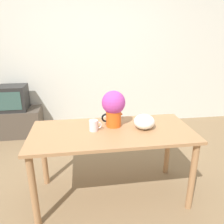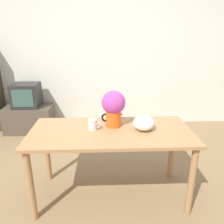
{
  "view_description": "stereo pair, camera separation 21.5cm",
  "coord_description": "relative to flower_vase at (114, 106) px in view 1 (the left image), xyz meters",
  "views": [
    {
      "loc": [
        -0.24,
        -1.92,
        1.61
      ],
      "look_at": [
        0.06,
        0.08,
        0.9
      ],
      "focal_mm": 35.0,
      "sensor_mm": 36.0,
      "label": 1
    },
    {
      "loc": [
        -0.02,
        -1.94,
        1.61
      ],
      "look_at": [
        0.06,
        0.08,
        0.9
      ],
      "focal_mm": 35.0,
      "sensor_mm": 36.0,
      "label": 2
    }
  ],
  "objects": [
    {
      "name": "ground_plane",
      "position": [
        -0.08,
        -0.08,
        -0.95
      ],
      "size": [
        12.0,
        12.0,
        0.0
      ],
      "primitive_type": "plane",
      "color": "#7F6647"
    },
    {
      "name": "white_bowl",
      "position": [
        0.28,
        -0.11,
        -0.13
      ],
      "size": [
        0.2,
        0.2,
        0.14
      ],
      "color": "white",
      "rests_on": "table"
    },
    {
      "name": "wall_back",
      "position": [
        -0.08,
        1.93,
        0.35
      ],
      "size": [
        8.0,
        0.05,
        2.6
      ],
      "color": "silver",
      "rests_on": "ground_plane"
    },
    {
      "name": "table",
      "position": [
        -0.03,
        -0.11,
        -0.31
      ],
      "size": [
        1.55,
        0.72,
        0.75
      ],
      "color": "#A3754C",
      "rests_on": "ground_plane"
    },
    {
      "name": "coffee_mug",
      "position": [
        -0.2,
        -0.09,
        -0.15
      ],
      "size": [
        0.12,
        0.08,
        0.11
      ],
      "color": "silver",
      "rests_on": "table"
    },
    {
      "name": "tv_stand",
      "position": [
        -1.4,
        1.6,
        -0.73
      ],
      "size": [
        0.79,
        0.45,
        0.45
      ],
      "color": "#4C4238",
      "rests_on": "ground_plane"
    },
    {
      "name": "tv_set",
      "position": [
        -1.4,
        1.59,
        -0.3
      ],
      "size": [
        0.43,
        0.39,
        0.4
      ],
      "color": "black",
      "rests_on": "tv_stand"
    },
    {
      "name": "flower_vase",
      "position": [
        0.0,
        0.0,
        0.0
      ],
      "size": [
        0.24,
        0.23,
        0.36
      ],
      "color": "#E05619",
      "rests_on": "table"
    }
  ]
}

